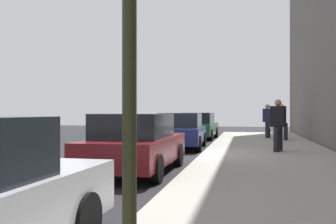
# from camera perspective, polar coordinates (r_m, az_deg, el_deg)

# --- Properties ---
(ground_plane) EXTENTS (56.00, 56.00, 0.00)m
(ground_plane) POSITION_cam_1_polar(r_m,az_deg,el_deg) (13.77, 0.92, -6.48)
(ground_plane) COLOR black
(sidewalk) EXTENTS (28.00, 4.60, 0.15)m
(sidewalk) POSITION_cam_1_polar(r_m,az_deg,el_deg) (13.56, 14.85, -6.27)
(sidewalk) COLOR #A39E93
(sidewalk) RESTS_ON ground
(lane_stripe_centre) EXTENTS (28.00, 0.14, 0.01)m
(lane_stripe_centre) POSITION_cam_1_polar(r_m,az_deg,el_deg) (14.69, -11.51, -6.06)
(lane_stripe_centre) COLOR gold
(lane_stripe_centre) RESTS_ON ground
(parked_car_maroon) EXTENTS (4.41, 1.90, 1.51)m
(parked_car_maroon) POSITION_cam_1_polar(r_m,az_deg,el_deg) (9.90, -4.77, -4.62)
(parked_car_maroon) COLOR black
(parked_car_maroon) RESTS_ON ground
(parked_car_navy) EXTENTS (4.21, 2.01, 1.51)m
(parked_car_navy) POSITION_cam_1_polar(r_m,az_deg,el_deg) (16.29, 1.93, -2.81)
(parked_car_navy) COLOR black
(parked_car_navy) RESTS_ON ground
(parked_car_green) EXTENTS (4.31, 2.00, 1.51)m
(parked_car_green) POSITION_cam_1_polar(r_m,az_deg,el_deg) (22.18, 4.54, -2.05)
(parked_car_green) COLOR black
(parked_car_green) RESTS_ON ground
(pedestrian_tan_coat) EXTENTS (0.56, 0.58, 1.81)m
(pedestrian_tan_coat) POSITION_cam_1_polar(r_m,az_deg,el_deg) (20.21, 16.43, -1.25)
(pedestrian_tan_coat) COLOR black
(pedestrian_tan_coat) RESTS_ON sidewalk
(pedestrian_navy_coat) EXTENTS (0.60, 0.50, 1.83)m
(pedestrian_navy_coat) POSITION_cam_1_polar(r_m,az_deg,el_deg) (21.65, 14.45, -1.13)
(pedestrian_navy_coat) COLOR black
(pedestrian_navy_coat) RESTS_ON sidewalk
(pedestrian_black_coat) EXTENTS (0.59, 0.58, 1.86)m
(pedestrian_black_coat) POSITION_cam_1_polar(r_m,az_deg,el_deg) (14.31, 15.93, -1.66)
(pedestrian_black_coat) COLOR black
(pedestrian_black_coat) RESTS_ON sidewalk
(rolling_suitcase) EXTENTS (0.34, 0.22, 0.86)m
(rolling_suitcase) POSITION_cam_1_polar(r_m,az_deg,el_deg) (22.19, 14.55, -2.97)
(rolling_suitcase) COLOR black
(rolling_suitcase) RESTS_ON sidewalk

